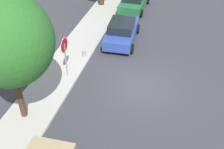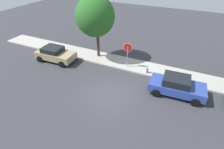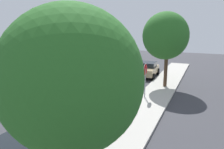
# 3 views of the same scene
# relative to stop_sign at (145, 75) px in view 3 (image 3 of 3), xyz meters

# --- Properties ---
(ground_plane) EXTENTS (60.00, 60.00, 0.00)m
(ground_plane) POSITION_rel_stop_sign_xyz_m (0.26, -4.26, -1.77)
(ground_plane) COLOR #38383D
(sidewalk_curb) EXTENTS (32.00, 2.33, 0.14)m
(sidewalk_curb) POSITION_rel_stop_sign_xyz_m (0.26, 0.56, -1.70)
(sidewalk_curb) COLOR #B2ADA3
(sidewalk_curb) RESTS_ON ground_plane
(stop_sign) EXTENTS (0.85, 0.08, 2.55)m
(stop_sign) POSITION_rel_stop_sign_xyz_m (0.00, 0.00, 0.00)
(stop_sign) COLOR gray
(stop_sign) RESTS_ON ground_plane
(parked_car_blue) EXTENTS (4.18, 2.19, 1.52)m
(parked_car_blue) POSITION_rel_stop_sign_xyz_m (4.78, -1.99, -1.01)
(parked_car_blue) COLOR #2D479E
(parked_car_blue) RESTS_ON ground_plane
(parked_car_tan) EXTENTS (3.97, 2.15, 1.43)m
(parked_car_tan) POSITION_rel_stop_sign_xyz_m (-7.10, -1.71, -1.04)
(parked_car_tan) COLOR tan
(parked_car_tan) RESTS_ON ground_plane
(street_tree_near_corner) EXTENTS (3.67, 3.67, 6.20)m
(street_tree_near_corner) POSITION_rel_stop_sign_xyz_m (-3.56, 0.61, 2.51)
(street_tree_near_corner) COLOR #422D1E
(street_tree_near_corner) RESTS_ON ground_plane
(street_tree_mid_block) EXTENTS (3.40, 3.40, 5.62)m
(street_tree_mid_block) POSITION_rel_stop_sign_xyz_m (10.23, 0.96, 2.06)
(street_tree_mid_block) COLOR #422D1E
(street_tree_mid_block) RESTS_ON ground_plane
(fire_hydrant) EXTENTS (0.30, 0.22, 0.72)m
(fire_hydrant) POSITION_rel_stop_sign_xyz_m (2.04, -0.28, -1.41)
(fire_hydrant) COLOR #A5A5A8
(fire_hydrant) RESTS_ON ground_plane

